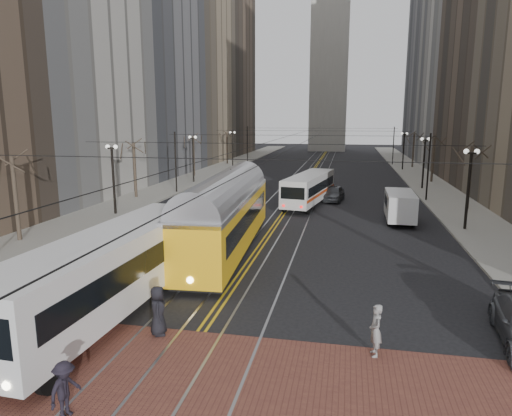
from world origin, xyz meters
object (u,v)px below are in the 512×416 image
at_px(pedestrian_b, 376,330).
at_px(pedestrian_d, 65,389).
at_px(pedestrian_a, 158,311).
at_px(rear_bus, 309,190).
at_px(clock_tower, 331,0).
at_px(transit_bus, 111,274).
at_px(cargo_van, 400,207).
at_px(streetcar, 226,221).
at_px(sedan_grey, 334,193).

xyz_separation_m(pedestrian_b, pedestrian_d, (-8.36, -5.00, -0.11)).
bearing_deg(pedestrian_a, rear_bus, -26.33).
xyz_separation_m(clock_tower, pedestrian_a, (-1.49, -103.50, -35.01)).
bearing_deg(rear_bus, pedestrian_a, -87.12).
bearing_deg(clock_tower, transit_bus, -92.33).
bearing_deg(pedestrian_d, cargo_van, -13.18).
relative_size(transit_bus, streetcar, 0.87).
relative_size(pedestrian_a, pedestrian_b, 1.04).
bearing_deg(streetcar, pedestrian_d, -93.54).
bearing_deg(cargo_van, transit_bus, -123.14).
height_order(clock_tower, cargo_van, clock_tower).
distance_m(rear_bus, pedestrian_d, 32.73).
height_order(sedan_grey, pedestrian_a, pedestrian_a).
relative_size(transit_bus, pedestrian_a, 7.15).
distance_m(sedan_grey, pedestrian_d, 35.51).
xyz_separation_m(transit_bus, pedestrian_d, (2.14, -6.50, -0.87)).
relative_size(clock_tower, rear_bus, 6.02).
distance_m(clock_tower, pedestrian_a, 109.27).
xyz_separation_m(pedestrian_a, pedestrian_b, (7.84, 0.00, -0.03)).
xyz_separation_m(pedestrian_a, pedestrian_d, (-0.52, -5.00, -0.14)).
distance_m(transit_bus, pedestrian_b, 10.63).
distance_m(cargo_van, sedan_grey, 10.12).
bearing_deg(rear_bus, pedestrian_b, -70.90).
height_order(streetcar, rear_bus, streetcar).
height_order(clock_tower, pedestrian_d, clock_tower).
relative_size(transit_bus, sedan_grey, 3.07).
height_order(cargo_van, pedestrian_d, cargo_van).
bearing_deg(sedan_grey, pedestrian_a, -92.75).
xyz_separation_m(clock_tower, pedestrian_b, (6.35, -103.50, -35.04)).
distance_m(sedan_grey, pedestrian_b, 30.09).
bearing_deg(streetcar, pedestrian_b, -56.92).
bearing_deg(pedestrian_d, sedan_grey, 0.33).
bearing_deg(pedestrian_d, rear_bus, 3.39).
distance_m(transit_bus, pedestrian_d, 6.90).
relative_size(clock_tower, streetcar, 4.24).
relative_size(rear_bus, cargo_van, 2.05).
bearing_deg(cargo_van, pedestrian_b, -96.96).
xyz_separation_m(streetcar, rear_bus, (3.69, 16.24, -0.41)).
bearing_deg(pedestrian_a, sedan_grey, -29.89).
relative_size(rear_bus, pedestrian_a, 5.81).
relative_size(sedan_grey, pedestrian_d, 2.74).
bearing_deg(transit_bus, pedestrian_d, -69.20).
bearing_deg(sedan_grey, rear_bus, -123.87).
relative_size(rear_bus, pedestrian_d, 6.85).
bearing_deg(pedestrian_a, cargo_van, -46.34).
xyz_separation_m(transit_bus, rear_bus, (5.94, 26.00, -0.26)).
relative_size(streetcar, cargo_van, 2.91).
relative_size(clock_tower, cargo_van, 12.35).
xyz_separation_m(clock_tower, cargo_van, (9.34, -82.10, -34.78)).
relative_size(clock_tower, pedestrian_d, 41.21).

